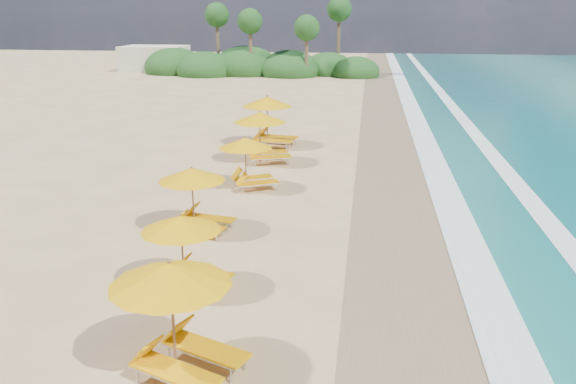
% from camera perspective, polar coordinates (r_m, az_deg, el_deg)
% --- Properties ---
extents(ground, '(160.00, 160.00, 0.00)m').
position_cam_1_polar(ground, '(18.99, -0.00, -3.46)').
color(ground, tan).
rests_on(ground, ground).
extents(wet_sand, '(4.00, 160.00, 0.01)m').
position_cam_1_polar(wet_sand, '(18.90, 12.13, -3.95)').
color(wet_sand, '#8B7353').
rests_on(wet_sand, ground).
extents(surf_foam, '(4.00, 160.00, 0.01)m').
position_cam_1_polar(surf_foam, '(19.31, 20.16, -4.13)').
color(surf_foam, white).
rests_on(surf_foam, ground).
extents(station_1, '(3.06, 3.03, 2.36)m').
position_cam_1_polar(station_1, '(11.37, -10.50, -11.46)').
color(station_1, olive).
rests_on(station_1, ground).
extents(station_2, '(2.44, 2.34, 2.02)m').
position_cam_1_polar(station_2, '(14.66, -9.74, -5.43)').
color(station_2, olive).
rests_on(station_2, ground).
extents(station_3, '(2.56, 2.44, 2.14)m').
position_cam_1_polar(station_3, '(18.46, -8.82, -0.35)').
color(station_3, olive).
rests_on(station_3, ground).
extents(station_4, '(2.80, 2.79, 2.12)m').
position_cam_1_polar(station_4, '(22.79, -3.76, 3.19)').
color(station_4, olive).
rests_on(station_4, ground).
extents(station_5, '(3.09, 3.03, 2.42)m').
position_cam_1_polar(station_5, '(26.71, -2.36, 5.69)').
color(station_5, olive).
rests_on(station_5, ground).
extents(station_6, '(3.12, 2.97, 2.62)m').
position_cam_1_polar(station_6, '(30.06, -1.67, 7.24)').
color(station_6, olive).
rests_on(station_6, ground).
extents(treeline, '(25.80, 8.80, 9.74)m').
position_cam_1_polar(treeline, '(64.55, -3.32, 12.22)').
color(treeline, '#163D14').
rests_on(treeline, ground).
extents(beach_building, '(7.00, 5.00, 2.80)m').
position_cam_1_polar(beach_building, '(70.19, -12.88, 12.57)').
color(beach_building, beige).
rests_on(beach_building, ground).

